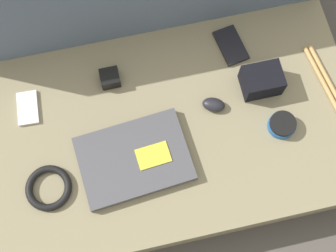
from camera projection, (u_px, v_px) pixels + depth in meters
The scene contains 11 objects.
ground_plane at pixel (168, 143), 1.48m from camera, with size 8.00×8.00×0.00m, color #4C4742.
couch_seat at pixel (168, 136), 1.40m from camera, with size 1.10×0.62×0.15m.
laptop at pixel (134, 159), 1.29m from camera, with size 0.32×0.24×0.03m.
computer_mouse at pixel (214, 105), 1.33m from camera, with size 0.08×0.06×0.03m.
speaker_puck at pixel (282, 125), 1.31m from camera, with size 0.08×0.08×0.03m.
phone_silver at pixel (231, 45), 1.40m from camera, with size 0.09×0.13×0.01m.
phone_black at pixel (28, 108), 1.34m from camera, with size 0.06×0.10×0.01m.
camera_pouch at pixel (262, 80), 1.33m from camera, with size 0.11×0.09×0.07m.
charger_brick at pixel (110, 78), 1.35m from camera, with size 0.05×0.05×0.04m.
cable_coil at pixel (49, 188), 1.27m from camera, with size 0.13×0.13×0.02m.
drumstick_pair at pixel (335, 99), 1.35m from camera, with size 0.08×0.36×0.01m.
Camera 1 is at (-0.09, -0.39, 1.42)m, focal length 50.00 mm.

